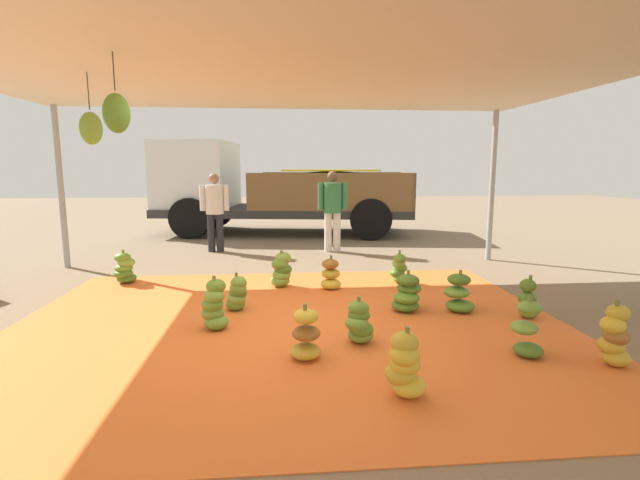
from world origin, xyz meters
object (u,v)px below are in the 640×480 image
at_px(cargo_truck_main, 272,189).
at_px(banana_bunch_4, 399,269).
at_px(banana_bunch_3, 281,271).
at_px(worker_0, 333,205).
at_px(banana_bunch_1, 237,294).
at_px(worker_1, 215,206).
at_px(banana_bunch_8, 125,269).
at_px(banana_bunch_10, 528,300).
at_px(banana_bunch_6, 615,337).
at_px(banana_bunch_2, 359,323).
at_px(banana_bunch_9, 527,331).
at_px(banana_bunch_13, 407,294).
at_px(banana_bunch_7, 405,366).
at_px(banana_bunch_0, 214,306).
at_px(banana_bunch_12, 331,275).
at_px(banana_bunch_11, 459,294).
at_px(banana_bunch_5, 306,336).

bearing_deg(cargo_truck_main, banana_bunch_4, -70.70).
bearing_deg(banana_bunch_3, worker_0, 69.22).
height_order(banana_bunch_1, banana_bunch_3, banana_bunch_3).
relative_size(banana_bunch_4, worker_1, 0.31).
bearing_deg(banana_bunch_8, banana_bunch_10, -21.64).
xyz_separation_m(banana_bunch_1, banana_bunch_6, (3.38, -1.84, 0.05)).
height_order(banana_bunch_2, worker_0, worker_0).
bearing_deg(banana_bunch_4, banana_bunch_9, -80.28).
bearing_deg(banana_bunch_3, banana_bunch_6, -45.65).
relative_size(banana_bunch_1, banana_bunch_6, 0.80).
height_order(banana_bunch_3, worker_0, worker_0).
bearing_deg(banana_bunch_13, banana_bunch_2, -127.99).
xyz_separation_m(banana_bunch_1, banana_bunch_9, (2.75, -1.57, 0.03)).
relative_size(banana_bunch_4, banana_bunch_7, 0.91).
distance_m(banana_bunch_0, banana_bunch_12, 2.06).
bearing_deg(banana_bunch_7, banana_bunch_11, 58.51).
distance_m(banana_bunch_1, banana_bunch_6, 3.85).
height_order(banana_bunch_3, banana_bunch_6, banana_bunch_6).
bearing_deg(banana_bunch_11, cargo_truck_main, 108.32).
bearing_deg(banana_bunch_12, banana_bunch_9, -58.26).
xyz_separation_m(banana_bunch_9, banana_bunch_12, (-1.52, 2.46, -0.03)).
bearing_deg(cargo_truck_main, banana_bunch_13, -76.28).
relative_size(banana_bunch_5, banana_bunch_11, 1.01).
xyz_separation_m(banana_bunch_8, banana_bunch_12, (3.02, -0.59, -0.02)).
bearing_deg(banana_bunch_10, worker_0, 111.46).
xyz_separation_m(banana_bunch_11, banana_bunch_13, (-0.62, 0.04, 0.00)).
distance_m(banana_bunch_12, cargo_truck_main, 6.01).
bearing_deg(banana_bunch_10, banana_bunch_0, -178.98).
xyz_separation_m(banana_bunch_1, banana_bunch_8, (-1.79, 1.48, 0.02)).
distance_m(banana_bunch_8, banana_bunch_12, 3.07).
distance_m(banana_bunch_0, banana_bunch_6, 3.77).
relative_size(banana_bunch_4, cargo_truck_main, 0.07).
relative_size(banana_bunch_1, banana_bunch_8, 0.91).
relative_size(banana_bunch_8, banana_bunch_13, 1.02).
bearing_deg(banana_bunch_6, banana_bunch_0, 161.02).
relative_size(banana_bunch_5, banana_bunch_6, 0.87).
height_order(banana_bunch_8, worker_0, worker_0).
xyz_separation_m(banana_bunch_1, banana_bunch_5, (0.74, -1.45, 0.01)).
height_order(banana_bunch_0, banana_bunch_3, banana_bunch_0).
xyz_separation_m(banana_bunch_0, banana_bunch_7, (1.62, -1.60, -0.01)).
distance_m(banana_bunch_11, worker_1, 5.57).
height_order(banana_bunch_0, banana_bunch_5, banana_bunch_0).
distance_m(banana_bunch_6, banana_bunch_13, 2.13).
height_order(banana_bunch_1, worker_0, worker_0).
bearing_deg(banana_bunch_3, banana_bunch_12, -14.78).
distance_m(banana_bunch_2, banana_bunch_5, 0.62).
height_order(banana_bunch_2, banana_bunch_11, banana_bunch_11).
distance_m(banana_bunch_6, banana_bunch_12, 3.48).
xyz_separation_m(banana_bunch_3, banana_bunch_9, (2.22, -2.65, -0.01)).
bearing_deg(banana_bunch_11, banana_bunch_1, 174.75).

